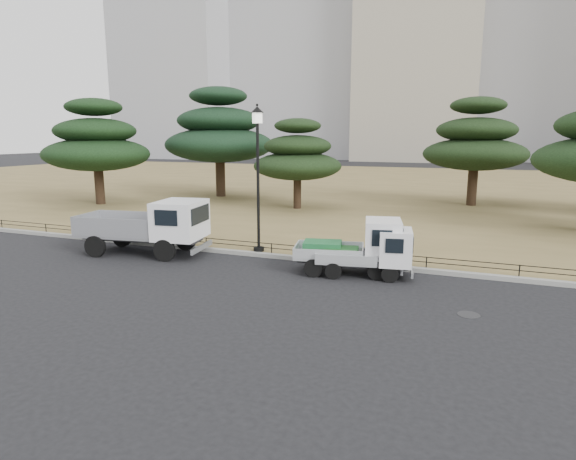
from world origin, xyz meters
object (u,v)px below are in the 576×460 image
at_px(truck_large, 149,224).
at_px(street_lamp, 258,155).
at_px(truck_kei_rear, 372,253).
at_px(truck_kei_front, 356,247).
at_px(tarp_pile, 154,229).

distance_m(truck_large, street_lamp, 5.24).
relative_size(truck_large, truck_kei_rear, 1.59).
bearing_deg(truck_large, truck_kei_front, -6.19).
bearing_deg(street_lamp, truck_large, -159.62).
distance_m(truck_kei_front, truck_kei_rear, 0.61).
xyz_separation_m(truck_kei_rear, tarp_pile, (-10.29, 1.76, -0.23)).
height_order(truck_kei_front, truck_kei_rear, truck_kei_front).
xyz_separation_m(truck_kei_front, street_lamp, (-4.33, 1.24, 3.07)).
height_order(truck_large, street_lamp, street_lamp).
height_order(truck_large, tarp_pile, truck_large).
height_order(truck_kei_front, street_lamp, street_lamp).
bearing_deg(street_lamp, truck_kei_front, -15.99).
relative_size(truck_large, tarp_pile, 2.60).
distance_m(truck_kei_front, tarp_pile, 9.85).
bearing_deg(tarp_pile, truck_kei_rear, -9.71).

